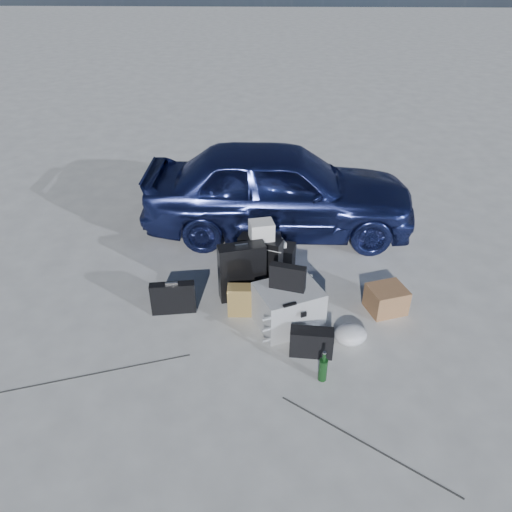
{
  "coord_description": "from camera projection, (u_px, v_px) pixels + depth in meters",
  "views": [
    {
      "loc": [
        0.1,
        -3.81,
        3.44
      ],
      "look_at": [
        -0.04,
        0.85,
        0.48
      ],
      "focal_mm": 35.0,
      "sensor_mm": 36.0,
      "label": 1
    }
  ],
  "objects": [
    {
      "name": "suitcase_right",
      "position": [
        260.0,
        261.0,
        5.78
      ],
      "size": [
        0.53,
        0.34,
        0.6
      ],
      "primitive_type": "cube",
      "rotation": [
        0.0,
        0.0,
        -0.35
      ],
      "color": "black",
      "rests_on": "ground"
    },
    {
      "name": "briefcase",
      "position": [
        173.0,
        298.0,
        5.36
      ],
      "size": [
        0.49,
        0.17,
        0.37
      ],
      "primitive_type": "cube",
      "rotation": [
        0.0,
        0.0,
        0.14
      ],
      "color": "black",
      "rests_on": "ground"
    },
    {
      "name": "suitcase_left",
      "position": [
        242.0,
        272.0,
        5.52
      ],
      "size": [
        0.55,
        0.31,
        0.67
      ],
      "primitive_type": "cube",
      "rotation": [
        0.0,
        0.0,
        0.26
      ],
      "color": "black",
      "rests_on": "ground"
    },
    {
      "name": "duffel_bag",
      "position": [
        268.0,
        256.0,
        6.13
      ],
      "size": [
        0.69,
        0.4,
        0.32
      ],
      "primitive_type": "cube",
      "rotation": [
        0.0,
        0.0,
        -0.21
      ],
      "color": "black",
      "rests_on": "ground"
    },
    {
      "name": "kraft_bag",
      "position": [
        240.0,
        300.0,
        5.35
      ],
      "size": [
        0.26,
        0.16,
        0.35
      ],
      "primitive_type": "cube",
      "rotation": [
        0.0,
        0.0,
        0.02
      ],
      "color": "olive",
      "rests_on": "ground"
    },
    {
      "name": "messenger_bag",
      "position": [
        311.0,
        342.0,
        4.83
      ],
      "size": [
        0.43,
        0.19,
        0.29
      ],
      "primitive_type": "cube",
      "rotation": [
        0.0,
        0.0,
        -0.08
      ],
      "color": "black",
      "rests_on": "ground"
    },
    {
      "name": "cardboard_box",
      "position": [
        386.0,
        299.0,
        5.41
      ],
      "size": [
        0.47,
        0.44,
        0.29
      ],
      "primitive_type": "cube",
      "rotation": [
        0.0,
        0.0,
        0.32
      ],
      "color": "#8A5F3C",
      "rests_on": "ground"
    },
    {
      "name": "car",
      "position": [
        279.0,
        188.0,
        6.71
      ],
      "size": [
        3.62,
        1.46,
        1.23
      ],
      "primitive_type": "imported",
      "rotation": [
        0.0,
        0.0,
        1.57
      ],
      "color": "navy",
      "rests_on": "ground"
    },
    {
      "name": "plastic_bag",
      "position": [
        350.0,
        335.0,
        5.0
      ],
      "size": [
        0.4,
        0.37,
        0.19
      ],
      "primitive_type": "ellipsoid",
      "rotation": [
        0.0,
        0.0,
        0.29
      ],
      "color": "silver",
      "rests_on": "ground"
    },
    {
      "name": "laptop_bag",
      "position": [
        288.0,
        277.0,
        4.98
      ],
      "size": [
        0.37,
        0.18,
        0.27
      ],
      "primitive_type": "cube",
      "rotation": [
        0.0,
        0.0,
        -0.26
      ],
      "color": "black",
      "rests_on": "pelican_case"
    },
    {
      "name": "green_bottle",
      "position": [
        323.0,
        366.0,
        4.54
      ],
      "size": [
        0.1,
        0.1,
        0.32
      ],
      "primitive_type": "cylinder",
      "rotation": [
        0.0,
        0.0,
        -0.21
      ],
      "color": "black",
      "rests_on": "ground"
    },
    {
      "name": "pelican_case",
      "position": [
        288.0,
        307.0,
        5.17
      ],
      "size": [
        0.78,
        0.73,
        0.45
      ],
      "primitive_type": "cube",
      "rotation": [
        0.0,
        0.0,
        0.43
      ],
      "color": "#B0B3B6",
      "rests_on": "ground"
    },
    {
      "name": "white_carton",
      "position": [
        262.0,
        230.0,
        5.57
      ],
      "size": [
        0.31,
        0.27,
        0.21
      ],
      "primitive_type": "cube",
      "rotation": [
        0.0,
        0.0,
        0.24
      ],
      "color": "silver",
      "rests_on": "suitcase_right"
    },
    {
      "name": "flat_box_white",
      "position": [
        268.0,
        243.0,
        6.01
      ],
      "size": [
        0.45,
        0.4,
        0.07
      ],
      "primitive_type": "cube",
      "rotation": [
        0.0,
        0.0,
        0.38
      ],
      "color": "silver",
      "rests_on": "duffel_bag"
    },
    {
      "name": "flat_box_black",
      "position": [
        268.0,
        239.0,
        5.96
      ],
      "size": [
        0.33,
        0.25,
        0.07
      ],
      "primitive_type": "cube",
      "rotation": [
        0.0,
        0.0,
        0.07
      ],
      "color": "black",
      "rests_on": "flat_box_white"
    },
    {
      "name": "ground",
      "position": [
        257.0,
        341.0,
        5.07
      ],
      "size": [
        60.0,
        60.0,
        0.0
      ],
      "primitive_type": "plane",
      "color": "silver",
      "rests_on": "ground"
    }
  ]
}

